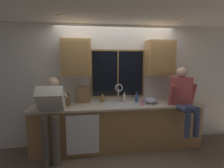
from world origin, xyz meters
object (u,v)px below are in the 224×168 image
at_px(bottle_green_glass, 137,98).
at_px(knife_block, 67,100).
at_px(cutting_board, 83,95).
at_px(bottle_amber_small, 102,99).
at_px(person_standing, 51,110).
at_px(soap_dispenser, 142,102).
at_px(person_sitting_on_counter, 183,97).
at_px(bottle_tall_clear, 124,98).
at_px(mixing_bowl, 151,100).

bearing_deg(bottle_green_glass, knife_block, -175.68).
relative_size(cutting_board, bottle_amber_small, 1.83).
bearing_deg(person_standing, knife_block, 55.19).
bearing_deg(soap_dispenser, person_sitting_on_counter, -9.54).
xyz_separation_m(person_standing, bottle_green_glass, (1.68, 0.45, 0.07)).
bearing_deg(soap_dispenser, bottle_green_glass, 95.30).
bearing_deg(knife_block, bottle_amber_small, 14.16).
xyz_separation_m(person_standing, bottle_tall_clear, (1.42, 0.48, 0.07)).
bearing_deg(bottle_amber_small, person_sitting_on_counter, -17.95).
bearing_deg(mixing_bowl, bottle_green_glass, 149.69).
distance_m(person_sitting_on_counter, bottle_amber_small, 1.64).
bearing_deg(cutting_board, bottle_amber_small, 3.17).
bearing_deg(knife_block, mixing_bowl, -1.50).
bearing_deg(bottle_green_glass, soap_dispenser, -84.70).
xyz_separation_m(knife_block, mixing_bowl, (1.71, -0.04, -0.05)).
bearing_deg(person_standing, soap_dispenser, 4.95).
height_order(knife_block, mixing_bowl, knife_block).
relative_size(mixing_bowl, soap_dispenser, 1.63).
bearing_deg(knife_block, cutting_board, 26.43).
xyz_separation_m(knife_block, bottle_tall_clear, (1.19, 0.14, -0.02)).
height_order(person_sitting_on_counter, bottle_amber_small, person_sitting_on_counter).
height_order(person_sitting_on_counter, bottle_green_glass, person_sitting_on_counter).
bearing_deg(mixing_bowl, person_standing, -171.47).
bearing_deg(knife_block, bottle_tall_clear, 6.72).
xyz_separation_m(knife_block, cutting_board, (0.32, 0.16, 0.07)).
height_order(person_standing, bottle_amber_small, person_standing).
bearing_deg(bottle_amber_small, bottle_green_glass, -5.60).
bearing_deg(person_sitting_on_counter, soap_dispenser, 170.46).
bearing_deg(person_standing, person_sitting_on_counter, 0.33).
xyz_separation_m(soap_dispenser, bottle_tall_clear, (-0.29, 0.33, 0.03)).
bearing_deg(soap_dispenser, bottle_tall_clear, 131.46).
bearing_deg(bottle_tall_clear, soap_dispenser, -48.54).
distance_m(knife_block, mixing_bowl, 1.71).
bearing_deg(person_sitting_on_counter, bottle_amber_small, 162.05).
height_order(bottle_green_glass, bottle_amber_small, bottle_green_glass).
height_order(knife_block, soap_dispenser, knife_block).
relative_size(knife_block, bottle_green_glass, 1.42).
relative_size(bottle_green_glass, bottle_tall_clear, 0.99).
distance_m(soap_dispenser, bottle_tall_clear, 0.44).
relative_size(knife_block, mixing_bowl, 1.16).
xyz_separation_m(cutting_board, mixing_bowl, (1.39, -0.20, -0.12)).
bearing_deg(bottle_amber_small, cutting_board, -176.83).
relative_size(soap_dispenser, bottle_amber_small, 0.83).
bearing_deg(person_sitting_on_counter, person_standing, -179.67).
relative_size(soap_dispenser, bottle_tall_clear, 0.75).
distance_m(person_sitting_on_counter, cutting_board, 2.01).
distance_m(knife_block, cutting_board, 0.37).
bearing_deg(person_standing, cutting_board, 41.81).
height_order(mixing_bowl, soap_dispenser, soap_dispenser).
relative_size(bottle_green_glass, bottle_amber_small, 1.10).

